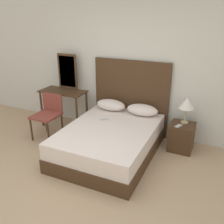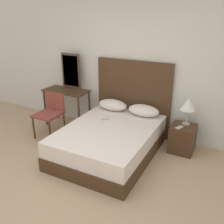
{
  "view_description": "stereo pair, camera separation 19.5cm",
  "coord_description": "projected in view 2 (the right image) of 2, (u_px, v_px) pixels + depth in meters",
  "views": [
    {
      "loc": [
        1.7,
        -2.24,
        2.32
      ],
      "look_at": [
        0.1,
        1.28,
        0.75
      ],
      "focal_mm": 40.0,
      "sensor_mm": 36.0,
      "label": 1
    },
    {
      "loc": [
        1.88,
        -2.15,
        2.32
      ],
      "look_at": [
        0.1,
        1.28,
        0.75
      ],
      "focal_mm": 40.0,
      "sensor_mm": 36.0,
      "label": 2
    }
  ],
  "objects": [
    {
      "name": "pillow_left",
      "position": [
        113.0,
        105.0,
        4.91
      ],
      "size": [
        0.59,
        0.32,
        0.21
      ],
      "color": "silver",
      "rests_on": "bed"
    },
    {
      "name": "wall_back",
      "position": [
        131.0,
        66.0,
        4.79
      ],
      "size": [
        10.0,
        0.06,
        2.7
      ],
      "color": "silver",
      "rests_on": "ground_plane"
    },
    {
      "name": "vanity_mirror",
      "position": [
        71.0,
        71.0,
        5.24
      ],
      "size": [
        0.44,
        0.03,
        0.73
      ],
      "color": "#422B19",
      "rests_on": "vanity_desk"
    },
    {
      "name": "headboard",
      "position": [
        133.0,
        98.0,
        4.91
      ],
      "size": [
        1.52,
        0.05,
        1.47
      ],
      "color": "#422B19",
      "rests_on": "ground_plane"
    },
    {
      "name": "phone_on_bed",
      "position": [
        105.0,
        119.0,
        4.5
      ],
      "size": [
        0.16,
        0.15,
        0.01
      ],
      "color": "#B7B7BC",
      "rests_on": "bed"
    },
    {
      "name": "vanity_desk",
      "position": [
        66.0,
        97.0,
        5.26
      ],
      "size": [
        0.96,
        0.47,
        0.79
      ],
      "color": "#422B19",
      "rests_on": "ground_plane"
    },
    {
      "name": "table_lamp",
      "position": [
        188.0,
        105.0,
        4.21
      ],
      "size": [
        0.27,
        0.27,
        0.47
      ],
      "color": "tan",
      "rests_on": "nightstand"
    },
    {
      "name": "ground_plane",
      "position": [
        63.0,
        192.0,
        3.44
      ],
      "size": [
        16.0,
        16.0,
        0.0
      ],
      "primitive_type": "plane",
      "color": "tan"
    },
    {
      "name": "bed",
      "position": [
        109.0,
        141.0,
        4.28
      ],
      "size": [
        1.45,
        1.93,
        0.5
      ],
      "color": "#422B19",
      "rests_on": "ground_plane"
    },
    {
      "name": "phone_on_nightstand",
      "position": [
        179.0,
        127.0,
        4.22
      ],
      "size": [
        0.12,
        0.17,
        0.01
      ],
      "color": "#B7B7BC",
      "rests_on": "nightstand"
    },
    {
      "name": "pillow_right",
      "position": [
        144.0,
        110.0,
        4.63
      ],
      "size": [
        0.59,
        0.32,
        0.21
      ],
      "color": "silver",
      "rests_on": "bed"
    },
    {
      "name": "nightstand",
      "position": [
        182.0,
        138.0,
        4.38
      ],
      "size": [
        0.41,
        0.43,
        0.49
      ],
      "color": "#422B19",
      "rests_on": "ground_plane"
    },
    {
      "name": "chair",
      "position": [
        51.0,
        111.0,
        4.86
      ],
      "size": [
        0.46,
        0.5,
        0.84
      ],
      "color": "brown",
      "rests_on": "ground_plane"
    }
  ]
}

